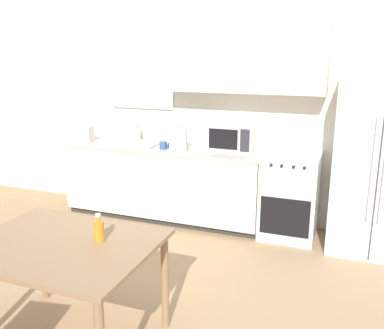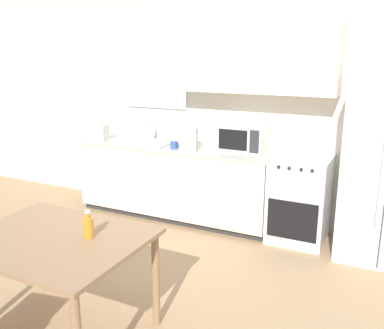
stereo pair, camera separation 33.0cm
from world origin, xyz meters
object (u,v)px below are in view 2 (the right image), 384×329
(oven_range, at_px, (299,199))
(coffee_mug, at_px, (175,145))
(drink_bottle, at_px, (89,226))
(dining_table, at_px, (54,250))
(microwave, at_px, (243,137))

(oven_range, height_order, coffee_mug, coffee_mug)
(coffee_mug, relative_size, drink_bottle, 0.62)
(coffee_mug, height_order, drink_bottle, coffee_mug)
(oven_range, distance_m, dining_table, 2.66)
(oven_range, relative_size, dining_table, 0.76)
(coffee_mug, distance_m, drink_bottle, 2.20)
(microwave, height_order, drink_bottle, microwave)
(coffee_mug, bearing_deg, microwave, 17.63)
(microwave, xyz_separation_m, coffee_mug, (-0.75, -0.24, -0.11))
(oven_range, distance_m, drink_bottle, 2.49)
(oven_range, relative_size, coffee_mug, 7.68)
(microwave, xyz_separation_m, drink_bottle, (-0.24, -2.38, -0.21))
(microwave, bearing_deg, drink_bottle, -95.78)
(microwave, bearing_deg, dining_table, -100.44)
(oven_range, bearing_deg, dining_table, -115.51)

